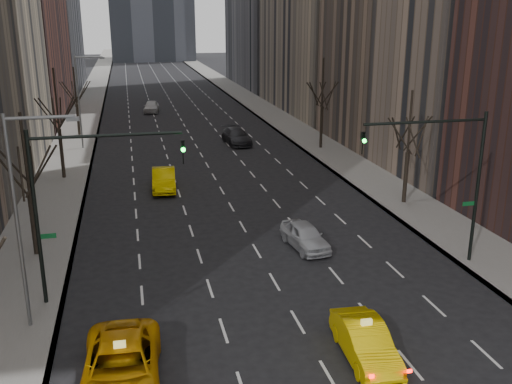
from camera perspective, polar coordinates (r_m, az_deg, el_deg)
sidewalk_left at (r=84.13m, az=-16.58°, el=7.83°), size 4.50×320.00×0.15m
sidewalk_right at (r=86.02m, az=0.08°, el=8.72°), size 4.50×320.00×0.15m
tree_lw_b at (r=32.70m, az=-21.72°, el=0.03°), size 3.36×3.50×7.82m
tree_lw_c at (r=48.08m, az=-19.07°, el=5.87°), size 3.36×3.50×8.74m
tree_lw_d at (r=65.84m, az=-17.50°, el=8.42°), size 3.36×3.50×7.36m
tree_rw_b at (r=40.61m, az=14.92°, el=3.84°), size 3.36×3.50×7.82m
tree_rw_c at (r=56.81m, az=6.61°, el=8.30°), size 3.36×3.50×8.74m
traffic_mast_left at (r=26.11m, az=-17.75°, el=0.38°), size 6.69×0.39×8.00m
traffic_mast_right at (r=30.36m, az=18.87°, el=2.55°), size 6.69×0.39×8.00m
streetlight_near at (r=24.41m, az=-22.17°, el=-0.91°), size 2.83×0.22×9.00m
streetlight_far at (r=58.57m, az=-17.02°, el=9.50°), size 2.83×0.22×9.00m
taxi_suv at (r=21.50m, az=-13.33°, el=-16.74°), size 3.04×6.08×1.65m
taxi_sedan at (r=22.94m, az=10.87°, el=-14.49°), size 1.78×4.54×1.47m
silver_sedan_ahead at (r=32.62m, az=4.92°, el=-4.39°), size 2.22×4.40×1.44m
far_taxi at (r=43.89m, az=-9.20°, el=1.25°), size 1.99×5.00×1.62m
far_suv_grey at (r=59.30m, az=-1.96°, el=5.59°), size 2.63×5.64×1.59m
far_car_white at (r=80.69m, az=-10.42°, el=8.41°), size 2.47×4.90×1.60m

